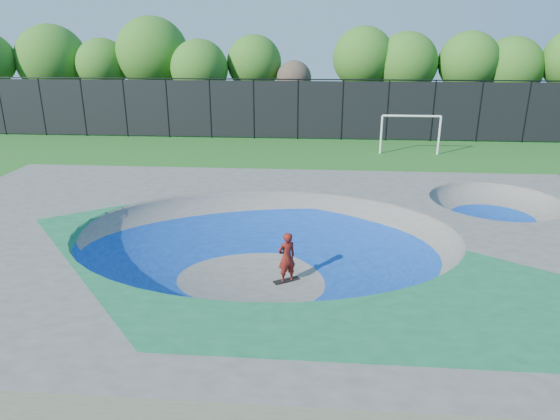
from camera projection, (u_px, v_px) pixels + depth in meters
The scene contains 7 objects.
ground at pixel (266, 279), 14.64m from camera, with size 120.00×120.00×0.00m, color #1E5D1A.
skate_deck at pixel (266, 255), 14.39m from camera, with size 22.00×14.00×1.50m, color gray.
skater at pixel (287, 258), 14.23m from camera, with size 0.56×0.36×1.52m, color red.
skateboard at pixel (287, 281), 14.47m from camera, with size 0.78×0.22×0.05m, color black.
soccer_goal at pixel (411, 127), 29.58m from camera, with size 3.53×0.12×2.33m.
fence at pixel (298, 108), 33.70m from camera, with size 48.09×0.09×4.04m.
treeline at pixel (295, 61), 37.80m from camera, with size 51.76×7.09×8.23m.
Camera 1 is at (1.43, -13.07, 6.75)m, focal length 32.00 mm.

